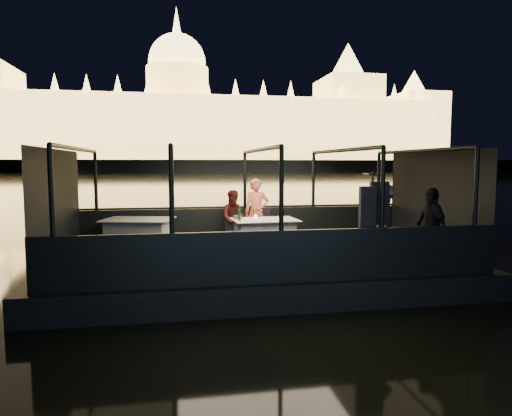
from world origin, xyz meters
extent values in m
plane|color=black|center=(0.00, 80.00, 0.00)|extent=(500.00, 500.00, 0.00)
cube|color=black|center=(0.00, 0.00, 0.00)|extent=(8.60, 4.40, 1.00)
cube|color=black|center=(0.00, 0.00, 0.48)|extent=(8.00, 4.00, 0.04)
cube|color=black|center=(0.00, 2.00, 0.95)|extent=(8.00, 0.08, 0.90)
cube|color=black|center=(0.00, -2.00, 0.95)|extent=(8.00, 0.08, 0.90)
cube|color=#423D33|center=(0.00, 210.00, 1.00)|extent=(400.00, 140.00, 6.00)
cube|color=silver|center=(0.25, 0.67, 0.89)|extent=(1.50, 1.12, 0.77)
cube|color=white|center=(-2.56, 1.04, 0.89)|extent=(1.70, 1.38, 0.79)
cube|color=black|center=(-0.36, 1.45, 0.95)|extent=(0.45, 0.45, 0.80)
cube|color=black|center=(0.35, 1.37, 0.95)|extent=(0.45, 0.45, 0.93)
imported|color=#E77154|center=(0.23, 1.61, 1.25)|extent=(0.63, 0.45, 1.66)
imported|color=#421512|center=(-0.32, 1.62, 1.25)|extent=(0.70, 0.57, 1.37)
imported|color=silver|center=(2.15, -1.23, 1.35)|extent=(0.71, 1.13, 1.67)
imported|color=black|center=(3.11, -1.39, 1.35)|extent=(0.41, 0.93, 1.57)
cylinder|color=#15391E|center=(-0.35, 0.53, 1.42)|extent=(0.08, 0.08, 0.31)
cylinder|color=brown|center=(-0.35, 0.83, 1.31)|extent=(0.20, 0.20, 0.08)
cylinder|color=#FF873F|center=(0.07, 0.82, 1.31)|extent=(0.08, 0.08, 0.09)
cylinder|color=white|center=(0.26, 0.70, 1.27)|extent=(0.24, 0.24, 0.01)
cylinder|color=silver|center=(-0.25, 0.96, 1.27)|extent=(0.32, 0.32, 0.02)
camera|label=1|loc=(-1.75, -9.37, 2.50)|focal=32.00mm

